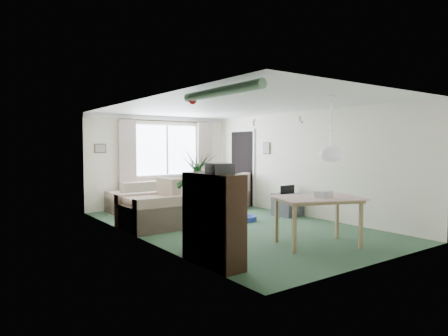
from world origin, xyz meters
TOP-DOWN VIEW (x-y plane):
  - ground at (0.00, 0.00)m, footprint 6.50×6.50m
  - window at (0.20, 3.23)m, footprint 1.80×0.03m
  - curtain_rod at (0.20, 3.15)m, footprint 2.60×0.03m
  - curtain_left at (-0.95, 3.13)m, footprint 0.45×0.08m
  - curtain_right at (1.35, 3.13)m, footprint 0.45×0.08m
  - radiator at (0.20, 3.19)m, footprint 1.20×0.10m
  - doorway at (1.99, 2.20)m, footprint 0.03×0.95m
  - pendant_lamp at (0.20, -2.30)m, footprint 0.36×0.36m
  - tinsel_garland at (-1.92, -2.30)m, footprint 1.60×1.60m
  - bauble_cluster_a at (1.30, 0.90)m, footprint 0.20×0.20m
  - bauble_cluster_b at (1.60, -0.30)m, footprint 0.20×0.20m
  - wall_picture_back at (-1.60, 3.23)m, footprint 0.28×0.03m
  - wall_picture_right at (1.98, 1.20)m, footprint 0.03×0.24m
  - sofa at (-0.80, 2.75)m, footprint 1.51×0.81m
  - armchair_corner at (1.48, 2.06)m, footprint 1.36×1.35m
  - armchair_left at (-1.50, 0.67)m, footprint 1.03×1.09m
  - coffee_table at (0.54, 2.27)m, footprint 0.89×0.70m
  - photo_frame at (0.61, 2.27)m, footprint 0.12×0.02m
  - bookshelf at (-1.84, -2.02)m, footprint 0.37×1.03m
  - hifi_box at (-1.82, -2.14)m, footprint 0.34×0.40m
  - houseplant at (-1.65, -1.32)m, footprint 0.79×0.79m
  - dining_table at (0.14, -2.09)m, footprint 1.43×1.20m
  - gift_box at (0.19, -2.17)m, footprint 0.26×0.19m
  - tv_cube at (1.70, 0.17)m, footprint 0.54×0.58m
  - pet_bed at (0.51, 0.26)m, footprint 0.57×0.57m

SIDE VIEW (x-z plane):
  - ground at x=0.00m, z-range 0.00..0.00m
  - pet_bed at x=0.51m, z-range 0.00..0.11m
  - coffee_table at x=0.54m, z-range 0.00..0.35m
  - tv_cube at x=1.70m, z-range 0.00..0.51m
  - sofa at x=-0.80m, z-range 0.00..0.75m
  - dining_table at x=0.14m, z-range 0.00..0.76m
  - radiator at x=0.20m, z-range 0.12..0.68m
  - photo_frame at x=0.61m, z-range 0.35..0.51m
  - armchair_corner at x=1.48m, z-range 0.00..0.90m
  - armchair_left at x=-1.50m, z-range 0.00..0.96m
  - bookshelf at x=-1.84m, z-range 0.00..1.24m
  - houseplant at x=-1.65m, z-range 0.00..1.54m
  - gift_box at x=0.19m, z-range 0.76..0.88m
  - doorway at x=1.99m, z-range 0.00..2.00m
  - curtain_left at x=-0.95m, z-range 0.27..2.27m
  - curtain_right at x=1.35m, z-range 0.27..2.27m
  - hifi_box at x=-1.82m, z-range 1.24..1.38m
  - pendant_lamp at x=0.20m, z-range 1.30..1.66m
  - window at x=0.20m, z-range 0.85..2.15m
  - wall_picture_back at x=-1.60m, z-range 1.44..1.66m
  - wall_picture_right at x=1.98m, z-range 1.40..1.70m
  - bauble_cluster_a at x=1.30m, z-range 2.12..2.32m
  - bauble_cluster_b at x=1.60m, z-range 2.12..2.32m
  - curtain_rod at x=0.20m, z-range 2.25..2.29m
  - tinsel_garland at x=-1.92m, z-range 2.22..2.34m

